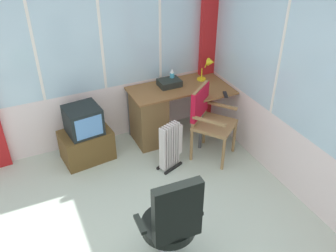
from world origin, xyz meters
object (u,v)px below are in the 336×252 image
at_px(paper_tray, 169,83).
at_px(space_heater, 171,146).
at_px(desk, 153,115).
at_px(office_chair, 172,221).
at_px(tv_remote, 225,95).
at_px(spray_bottle, 172,76).
at_px(tv_on_stand, 86,137).
at_px(desk_lamp, 209,66).
at_px(wooden_armchair, 206,113).

relative_size(paper_tray, space_heater, 0.47).
height_order(desk, paper_tray, paper_tray).
bearing_deg(office_chair, space_heater, 65.13).
bearing_deg(tv_remote, paper_tray, 157.06).
distance_m(spray_bottle, tv_on_stand, 1.44).
distance_m(desk, office_chair, 2.18).
xyz_separation_m(tv_on_stand, space_heater, (0.94, -0.62, -0.02)).
xyz_separation_m(tv_remote, paper_tray, (-0.55, 0.56, 0.03)).
distance_m(paper_tray, office_chair, 2.35).
bearing_deg(tv_remote, desk_lamp, 110.17).
height_order(tv_remote, space_heater, tv_remote).
relative_size(tv_remote, paper_tray, 0.50).
bearing_deg(space_heater, office_chair, -114.87).
xyz_separation_m(desk, spray_bottle, (0.36, 0.13, 0.46)).
relative_size(spray_bottle, tv_on_stand, 0.28).
distance_m(paper_tray, space_heater, 0.94).
xyz_separation_m(tv_remote, space_heater, (-0.87, -0.17, -0.45)).
relative_size(wooden_armchair, tv_on_stand, 1.27).
bearing_deg(wooden_armchair, paper_tray, 107.63).
xyz_separation_m(desk_lamp, paper_tray, (-0.57, 0.07, -0.17)).
bearing_deg(paper_tray, tv_remote, -45.62).
bearing_deg(desk_lamp, office_chair, -126.72).
bearing_deg(wooden_armchair, space_heater, -172.28).
bearing_deg(paper_tray, spray_bottle, 39.80).
distance_m(spray_bottle, office_chair, 2.44).
height_order(desk_lamp, tv_remote, desk_lamp).
height_order(tv_remote, spray_bottle, spray_bottle).
bearing_deg(office_chair, wooden_armchair, 51.31).
height_order(desk_lamp, spray_bottle, desk_lamp).
height_order(desk, space_heater, desk).
xyz_separation_m(desk_lamp, spray_bottle, (-0.51, 0.12, -0.11)).
xyz_separation_m(desk, tv_remote, (0.84, -0.49, 0.36)).
distance_m(spray_bottle, wooden_armchair, 0.77).
bearing_deg(tv_on_stand, paper_tray, 5.11).
distance_m(tv_remote, spray_bottle, 0.79).
bearing_deg(tv_remote, desk, 172.47).
height_order(tv_remote, tv_on_stand, tv_remote).
bearing_deg(space_heater, tv_remote, 11.08).
relative_size(office_chair, tv_on_stand, 1.44).
relative_size(desk, office_chair, 1.20).
bearing_deg(desk, desk_lamp, 0.37).
distance_m(tv_on_stand, space_heater, 1.13).
bearing_deg(office_chair, tv_on_stand, 98.16).
distance_m(wooden_armchair, office_chair, 1.89).
distance_m(tv_remote, space_heater, 1.00).
bearing_deg(tv_remote, space_heater, -146.23).
relative_size(tv_remote, tv_on_stand, 0.19).
height_order(desk, spray_bottle, spray_bottle).
bearing_deg(tv_remote, wooden_armchair, -141.18).
xyz_separation_m(wooden_armchair, office_chair, (-1.18, -1.47, 0.00)).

